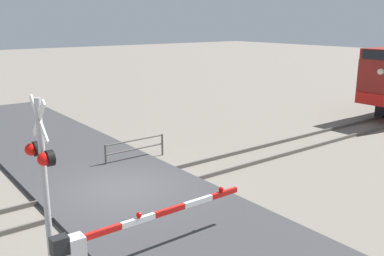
% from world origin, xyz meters
% --- Properties ---
extents(ground_plane, '(160.00, 160.00, 0.00)m').
position_xyz_m(ground_plane, '(0.00, 0.00, 0.00)').
color(ground_plane, slate).
extents(rail_track_left, '(0.08, 80.00, 0.15)m').
position_xyz_m(rail_track_left, '(-0.72, 0.00, 0.07)').
color(rail_track_left, '#59544C').
rests_on(rail_track_left, ground_plane).
extents(rail_track_right, '(0.08, 80.00, 0.15)m').
position_xyz_m(rail_track_right, '(0.72, 0.00, 0.07)').
color(rail_track_right, '#59544C').
rests_on(rail_track_right, ground_plane).
extents(road_surface, '(36.00, 5.35, 0.15)m').
position_xyz_m(road_surface, '(0.00, 0.00, 0.08)').
color(road_surface, '#38383A').
rests_on(road_surface, ground_plane).
extents(crossing_signal, '(1.18, 0.33, 4.17)m').
position_xyz_m(crossing_signal, '(3.39, -3.65, 2.60)').
color(crossing_signal, '#ADADB2').
rests_on(crossing_signal, ground_plane).
extents(crossing_gate, '(0.36, 5.26, 1.29)m').
position_xyz_m(crossing_gate, '(4.07, -2.69, 0.80)').
color(crossing_gate, silver).
rests_on(crossing_gate, ground_plane).
extents(guard_railing, '(0.08, 2.76, 0.95)m').
position_xyz_m(guard_railing, '(-2.61, 2.00, 0.62)').
color(guard_railing, '#4C4742').
rests_on(guard_railing, ground_plane).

